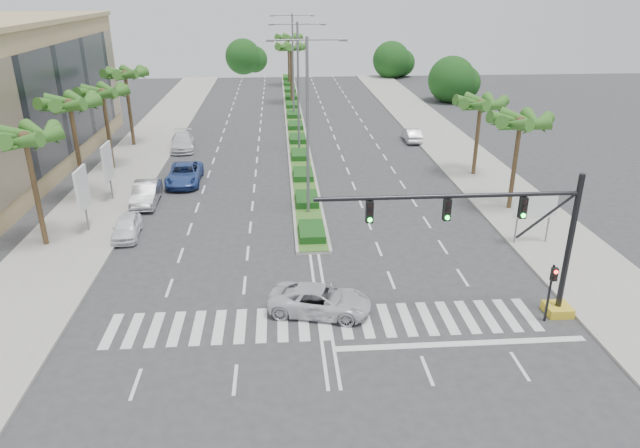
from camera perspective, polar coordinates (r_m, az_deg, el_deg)
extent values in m
plane|color=#333335|center=(27.70, 0.44, -9.84)|extent=(160.00, 160.00, 0.00)
cube|color=gray|center=(48.85, 16.57, 4.07)|extent=(6.00, 120.00, 0.15)
cube|color=gray|center=(47.63, -20.21, 3.13)|extent=(6.00, 120.00, 0.15)
cube|color=gray|center=(69.88, -2.60, 10.46)|extent=(2.20, 75.00, 0.20)
cube|color=#3C6221|center=(69.86, -2.60, 10.55)|extent=(1.80, 75.00, 0.04)
cube|color=gold|center=(30.62, 22.65, -7.89)|extent=(1.20, 1.20, 0.45)
cylinder|color=black|center=(29.11, 23.67, -1.96)|extent=(0.28, 0.28, 7.00)
cylinder|color=black|center=(25.90, 12.72, 2.73)|extent=(12.00, 0.20, 0.20)
cylinder|color=black|center=(27.94, 21.60, 0.71)|extent=(2.53, 0.12, 2.15)
cube|color=black|center=(27.33, 19.65, 1.53)|extent=(0.32, 0.24, 1.00)
cylinder|color=#19E533|center=(27.32, 19.68, 0.80)|extent=(0.20, 0.06, 0.20)
cube|color=black|center=(26.12, 12.60, 1.39)|extent=(0.32, 0.24, 1.00)
cylinder|color=#19E533|center=(26.12, 12.62, 0.62)|extent=(0.20, 0.06, 0.20)
cube|color=black|center=(25.35, 4.99, 1.20)|extent=(0.32, 0.24, 1.00)
cylinder|color=#19E533|center=(25.34, 5.02, 0.41)|extent=(0.20, 0.06, 0.20)
cylinder|color=black|center=(29.17, 21.93, -6.46)|extent=(0.12, 0.12, 3.00)
cube|color=black|center=(28.56, 22.38, -4.67)|extent=(0.28, 0.22, 0.65)
cylinder|color=red|center=(28.38, 22.54, -4.46)|extent=(0.18, 0.05, 0.18)
cylinder|color=slate|center=(37.00, 19.07, -0.01)|extent=(0.10, 0.10, 2.80)
cylinder|color=slate|center=(37.82, 21.86, 0.07)|extent=(0.10, 0.10, 2.80)
cube|color=#0C6638|center=(36.98, 20.73, 1.75)|extent=(2.60, 0.08, 1.50)
cube|color=white|center=(36.94, 20.76, 1.72)|extent=(2.70, 0.02, 1.60)
cylinder|color=slate|center=(39.80, -22.35, 1.10)|extent=(0.12, 0.12, 2.80)
cube|color=white|center=(39.29, -22.70, 3.27)|extent=(0.18, 2.10, 2.70)
cube|color=#D8594C|center=(39.29, -22.70, 3.27)|extent=(0.12, 2.00, 2.60)
cylinder|color=slate|center=(45.20, -20.21, 3.90)|extent=(0.12, 0.12, 2.80)
cube|color=white|center=(44.75, -20.48, 5.83)|extent=(0.18, 2.10, 2.70)
cube|color=#D8594C|center=(44.75, -20.48, 5.83)|extent=(0.12, 2.00, 2.60)
cylinder|color=brown|center=(38.07, -26.53, 2.82)|extent=(0.32, 0.32, 7.00)
sphere|color=brown|center=(37.19, -27.44, 7.74)|extent=(0.70, 0.70, 0.70)
cone|color=#316520|center=(36.79, -25.83, 7.73)|extent=(0.90, 3.62, 1.50)
cone|color=#316520|center=(37.72, -25.98, 8.03)|extent=(3.39, 2.96, 1.50)
cone|color=#316520|center=(38.27, -27.17, 7.99)|extent=(3.73, 1.68, 1.50)
cone|color=#316520|center=(38.03, -28.53, 7.66)|extent=(2.38, 3.65, 1.50)
cone|color=#316520|center=(37.19, -29.09, 7.27)|extent=(2.38, 3.65, 1.50)
cone|color=#316520|center=(36.35, -28.38, 7.10)|extent=(3.73, 1.68, 1.50)
cone|color=#316520|center=(36.18, -26.90, 7.31)|extent=(3.39, 2.96, 1.50)
cylinder|color=brown|center=(45.18, -23.05, 6.53)|extent=(0.32, 0.32, 7.40)
sphere|color=brown|center=(44.42, -23.77, 10.98)|extent=(0.70, 0.70, 0.70)
cone|color=#316520|center=(44.09, -22.38, 10.98)|extent=(0.90, 3.62, 1.50)
cone|color=#316520|center=(45.02, -22.57, 11.16)|extent=(3.39, 2.96, 1.50)
cone|color=#316520|center=(45.51, -23.62, 11.11)|extent=(3.73, 1.68, 1.50)
cone|color=#316520|center=(45.21, -24.76, 10.86)|extent=(2.38, 3.65, 1.50)
cone|color=#316520|center=(44.33, -25.16, 10.60)|extent=(2.38, 3.65, 1.50)
cone|color=#316520|center=(43.53, -24.49, 10.52)|extent=(3.73, 1.68, 1.50)
cone|color=#316520|center=(43.42, -23.23, 10.69)|extent=(3.39, 2.96, 1.50)
cylinder|color=brown|center=(52.65, -20.43, 8.67)|extent=(0.32, 0.32, 6.80)
sphere|color=brown|center=(52.03, -20.93, 12.19)|extent=(0.70, 0.70, 0.70)
cone|color=#316520|center=(51.75, -19.72, 12.19)|extent=(0.90, 3.62, 1.50)
cone|color=#316520|center=(52.67, -19.93, 12.32)|extent=(3.39, 2.96, 1.50)
cone|color=#316520|center=(53.13, -20.86, 12.28)|extent=(3.73, 1.68, 1.50)
cone|color=#316520|center=(52.78, -21.83, 12.08)|extent=(2.38, 3.65, 1.50)
cone|color=#316520|center=(51.88, -22.12, 11.88)|extent=(2.38, 3.65, 1.50)
cone|color=#316520|center=(51.10, -21.50, 11.83)|extent=(3.73, 1.68, 1.50)
cone|color=#316520|center=(51.04, -20.42, 11.96)|extent=(3.39, 2.96, 1.50)
cylinder|color=brown|center=(60.16, -18.50, 10.73)|extent=(0.32, 0.32, 7.20)
sphere|color=brown|center=(59.61, -18.92, 14.01)|extent=(0.70, 0.70, 0.70)
cone|color=#316520|center=(59.36, -17.86, 14.01)|extent=(0.90, 3.62, 1.50)
cone|color=#316520|center=(60.28, -18.07, 14.11)|extent=(3.39, 2.96, 1.50)
cone|color=#316520|center=(60.71, -18.90, 14.06)|extent=(3.73, 1.68, 1.50)
cone|color=#316520|center=(60.33, -19.74, 13.91)|extent=(2.38, 3.65, 1.50)
cone|color=#316520|center=(59.41, -19.97, 13.76)|extent=(2.38, 3.65, 1.50)
cone|color=#316520|center=(58.65, -19.40, 13.73)|extent=(3.73, 1.68, 1.50)
cone|color=#316520|center=(58.63, -18.44, 13.85)|extent=(3.39, 2.96, 1.50)
cylinder|color=brown|center=(42.37, 18.87, 5.51)|extent=(0.32, 0.32, 6.50)
sphere|color=brown|center=(41.61, 19.42, 9.65)|extent=(0.70, 0.70, 0.70)
cone|color=#316520|center=(42.08, 20.79, 9.45)|extent=(0.90, 3.62, 1.50)
cone|color=#316520|center=(42.67, 19.82, 9.75)|extent=(3.39, 2.96, 1.50)
cone|color=#316520|center=(42.50, 18.54, 9.87)|extent=(3.73, 1.68, 1.50)
cone|color=#316520|center=(41.68, 17.88, 9.72)|extent=(2.38, 3.65, 1.50)
cone|color=#316520|center=(40.82, 18.36, 9.40)|extent=(2.38, 3.65, 1.50)
cone|color=#316520|center=(40.58, 19.65, 9.16)|extent=(3.73, 1.68, 1.50)
cone|color=#316520|center=(41.15, 20.74, 9.19)|extent=(3.39, 2.96, 1.50)
cylinder|color=brown|center=(49.59, 15.41, 8.13)|extent=(0.32, 0.32, 6.20)
sphere|color=brown|center=(48.96, 15.78, 11.52)|extent=(0.70, 0.70, 0.70)
cone|color=#316520|center=(49.36, 16.99, 11.35)|extent=(0.90, 3.62, 1.50)
cone|color=#316520|center=(50.00, 16.20, 11.58)|extent=(3.39, 2.96, 1.50)
cone|color=#316520|center=(49.89, 15.09, 11.67)|extent=(3.73, 1.68, 1.50)
cone|color=#316520|center=(49.10, 14.47, 11.56)|extent=(2.38, 3.65, 1.50)
cone|color=#316520|center=(48.21, 14.82, 11.33)|extent=(2.38, 3.65, 1.50)
cone|color=#316520|center=(47.91, 15.91, 11.15)|extent=(3.73, 1.68, 1.50)
cone|color=#316520|center=(48.42, 16.88, 11.16)|extent=(3.39, 2.96, 1.50)
cylinder|color=brown|center=(79.08, -2.89, 14.58)|extent=(0.32, 0.32, 7.50)
sphere|color=brown|center=(78.65, -2.94, 17.21)|extent=(0.70, 0.70, 0.70)
cone|color=#316520|center=(78.70, -2.10, 17.15)|extent=(0.90, 3.62, 1.50)
cone|color=#316520|center=(79.54, -2.44, 17.21)|extent=(3.39, 2.96, 1.50)
cone|color=#316520|center=(79.72, -3.14, 17.21)|extent=(3.73, 1.68, 1.50)
cone|color=#316520|center=(79.12, -3.70, 17.15)|extent=(2.38, 3.65, 1.50)
cone|color=#316520|center=(78.17, -3.69, 17.08)|extent=(2.38, 3.65, 1.50)
cone|color=#316520|center=(77.59, -3.10, 17.06)|extent=(3.73, 1.68, 1.50)
cone|color=#316520|center=(77.83, -2.39, 17.09)|extent=(3.39, 2.96, 1.50)
cylinder|color=brown|center=(93.95, -3.15, 15.86)|extent=(0.32, 0.32, 7.50)
sphere|color=brown|center=(93.59, -3.20, 18.08)|extent=(0.70, 0.70, 0.70)
cone|color=#316520|center=(93.63, -2.49, 18.03)|extent=(0.90, 3.62, 1.50)
cone|color=#316520|center=(94.47, -2.77, 18.07)|extent=(3.39, 2.96, 1.50)
cone|color=#316520|center=(94.66, -3.37, 18.07)|extent=(3.73, 1.68, 1.50)
cone|color=#316520|center=(94.06, -3.84, 18.03)|extent=(2.38, 3.65, 1.50)
cone|color=#316520|center=(93.11, -3.83, 17.98)|extent=(2.38, 3.65, 1.50)
cone|color=#316520|center=(92.53, -3.34, 17.96)|extent=(3.73, 1.68, 1.50)
cone|color=#316520|center=(92.76, -2.74, 17.99)|extent=(3.39, 2.96, 1.50)
cylinder|color=slate|center=(38.37, -1.25, 9.28)|extent=(0.20, 0.20, 12.00)
cylinder|color=slate|center=(37.41, -3.25, 17.91)|extent=(2.40, 0.10, 0.10)
cylinder|color=slate|center=(37.53, 0.60, 17.96)|extent=(2.40, 0.10, 0.10)
cube|color=slate|center=(37.40, -5.02, 17.79)|extent=(0.50, 0.25, 0.12)
cube|color=slate|center=(37.64, 2.35, 17.88)|extent=(0.50, 0.25, 0.12)
cylinder|color=slate|center=(54.04, -2.18, 13.21)|extent=(0.20, 0.20, 12.00)
cylinder|color=slate|center=(53.36, -3.65, 19.33)|extent=(2.40, 0.10, 0.10)
cylinder|color=slate|center=(53.45, -0.92, 19.38)|extent=(2.40, 0.10, 0.10)
cube|color=slate|center=(53.36, -4.89, 19.24)|extent=(0.50, 0.25, 0.12)
cube|color=slate|center=(53.53, 0.33, 19.33)|extent=(0.50, 0.25, 0.12)
cylinder|color=slate|center=(69.87, -2.71, 15.36)|extent=(0.20, 0.20, 12.00)
cylinder|color=slate|center=(69.34, -3.86, 20.10)|extent=(2.40, 0.10, 0.10)
cylinder|color=slate|center=(69.41, -1.75, 20.14)|extent=(2.40, 0.10, 0.10)
cube|color=slate|center=(69.34, -4.83, 20.03)|extent=(0.50, 0.25, 0.12)
cube|color=slate|center=(69.47, -0.79, 20.11)|extent=(0.50, 0.25, 0.12)
imported|color=white|center=(38.45, -18.77, -0.29)|extent=(1.90, 4.05, 1.34)
imported|color=#A5A5AA|center=(43.90, -17.00, 2.95)|extent=(1.90, 4.94, 1.61)
imported|color=#2F4A92|center=(47.77, -13.40, 4.89)|extent=(2.71, 5.70, 1.57)
imported|color=silver|center=(58.09, -13.60, 8.00)|extent=(2.84, 5.59, 1.55)
imported|color=silver|center=(28.13, 0.00, -7.63)|extent=(5.45, 3.48, 1.40)
imported|color=silver|center=(60.31, 9.16, 8.78)|extent=(1.52, 4.17, 1.37)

